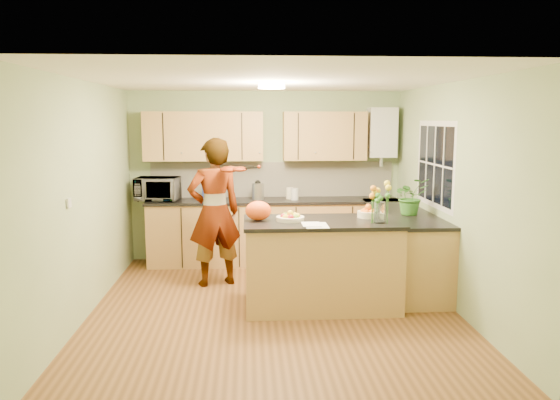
{
  "coord_description": "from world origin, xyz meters",
  "views": [
    {
      "loc": [
        -0.28,
        -5.86,
        2.09
      ],
      "look_at": [
        0.11,
        0.5,
        1.15
      ],
      "focal_mm": 35.0,
      "sensor_mm": 36.0,
      "label": 1
    }
  ],
  "objects": [
    {
      "name": "splashback",
      "position": [
        0.1,
        2.23,
        1.2
      ],
      "size": [
        3.6,
        0.02,
        0.52
      ],
      "primitive_type": "cube",
      "color": "white",
      "rests_on": "back_counter"
    },
    {
      "name": "upper_cabinets",
      "position": [
        -0.18,
        2.08,
        1.85
      ],
      "size": [
        3.2,
        0.34,
        0.7
      ],
      "color": "#B48848",
      "rests_on": "wall_back"
    },
    {
      "name": "wall_left",
      "position": [
        -2.0,
        0.0,
        1.25
      ],
      "size": [
        0.02,
        4.5,
        2.5
      ],
      "primitive_type": "cube",
      "color": "#89A072",
      "rests_on": "floor"
    },
    {
      "name": "ceiling_lamp",
      "position": [
        0.0,
        0.3,
        2.46
      ],
      "size": [
        0.3,
        0.3,
        0.07
      ],
      "color": "#FFEABF",
      "rests_on": "ceiling"
    },
    {
      "name": "potted_plant",
      "position": [
        1.7,
        0.57,
        1.17
      ],
      "size": [
        0.47,
        0.42,
        0.45
      ],
      "primitive_type": "imported",
      "rotation": [
        0.0,
        0.0,
        0.19
      ],
      "color": "#367627",
      "rests_on": "right_counter"
    },
    {
      "name": "floor",
      "position": [
        0.0,
        0.0,
        0.0
      ],
      "size": [
        4.5,
        4.5,
        0.0
      ],
      "primitive_type": "plane",
      "color": "brown",
      "rests_on": "ground"
    },
    {
      "name": "violin",
      "position": [
        -0.5,
        0.71,
        1.49
      ],
      "size": [
        0.63,
        0.54,
        0.16
      ],
      "primitive_type": null,
      "rotation": [
        0.17,
        0.0,
        -0.61
      ],
      "color": "#4E1204",
      "rests_on": "violinist"
    },
    {
      "name": "orange_bag",
      "position": [
        -0.16,
        0.06,
        1.09
      ],
      "size": [
        0.33,
        0.3,
        0.22
      ],
      "primitive_type": "ellipsoid",
      "rotation": [
        0.0,
        0.0,
        0.22
      ],
      "color": "#FF5015",
      "rests_on": "peninsula_island"
    },
    {
      "name": "blue_box",
      "position": [
        -0.77,
        1.95,
        1.05
      ],
      "size": [
        0.32,
        0.28,
        0.21
      ],
      "primitive_type": "cube",
      "rotation": [
        0.0,
        0.0,
        -0.38
      ],
      "color": "navy",
      "rests_on": "back_counter"
    },
    {
      "name": "right_counter",
      "position": [
        1.7,
        0.85,
        0.47
      ],
      "size": [
        0.62,
        2.24,
        0.94
      ],
      "color": "#B48848",
      "rests_on": "floor"
    },
    {
      "name": "wall_front",
      "position": [
        0.0,
        -2.25,
        1.25
      ],
      "size": [
        4.0,
        0.02,
        2.5
      ],
      "primitive_type": "cube",
      "color": "#89A072",
      "rests_on": "floor"
    },
    {
      "name": "flower_vase",
      "position": [
        1.14,
        -0.17,
        1.32
      ],
      "size": [
        0.27,
        0.27,
        0.5
      ],
      "rotation": [
        0.0,
        0.0,
        0.16
      ],
      "color": "silver",
      "rests_on": "peninsula_island"
    },
    {
      "name": "back_counter",
      "position": [
        0.1,
        1.95,
        0.47
      ],
      "size": [
        3.64,
        0.62,
        0.94
      ],
      "color": "#B48848",
      "rests_on": "floor"
    },
    {
      "name": "jar_cream",
      "position": [
        0.34,
        2.0,
        1.02
      ],
      "size": [
        0.14,
        0.14,
        0.17
      ],
      "primitive_type": "cylinder",
      "rotation": [
        0.0,
        0.0,
        -0.41
      ],
      "color": "beige",
      "rests_on": "back_counter"
    },
    {
      "name": "fruit_dish",
      "position": [
        0.19,
        0.01,
        1.03
      ],
      "size": [
        0.31,
        0.31,
        0.11
      ],
      "color": "beige",
      "rests_on": "peninsula_island"
    },
    {
      "name": "jar_white",
      "position": [
        0.4,
        1.88,
        1.02
      ],
      "size": [
        0.14,
        0.14,
        0.17
      ],
      "primitive_type": "cylinder",
      "rotation": [
        0.0,
        0.0,
        0.37
      ],
      "color": "silver",
      "rests_on": "back_counter"
    },
    {
      "name": "peninsula_island",
      "position": [
        0.54,
        0.01,
        0.49
      ],
      "size": [
        1.72,
        0.88,
        0.99
      ],
      "color": "#B48848",
      "rests_on": "floor"
    },
    {
      "name": "papers",
      "position": [
        0.44,
        -0.29,
        0.99
      ],
      "size": [
        0.24,
        0.32,
        0.01
      ],
      "primitive_type": "cube",
      "color": "white",
      "rests_on": "peninsula_island"
    },
    {
      "name": "boiler",
      "position": [
        1.7,
        2.09,
        1.9
      ],
      "size": [
        0.4,
        0.3,
        0.86
      ],
      "color": "silver",
      "rests_on": "wall_back"
    },
    {
      "name": "violinist",
      "position": [
        -0.7,
        0.93,
        0.93
      ],
      "size": [
        0.79,
        0.65,
        1.87
      ],
      "primitive_type": "imported",
      "rotation": [
        0.0,
        0.0,
        3.49
      ],
      "color": "#EEBD91",
      "rests_on": "floor"
    },
    {
      "name": "microwave",
      "position": [
        -1.56,
        1.97,
        1.11
      ],
      "size": [
        0.64,
        0.47,
        0.33
      ],
      "primitive_type": "imported",
      "rotation": [
        0.0,
        0.0,
        -0.11
      ],
      "color": "silver",
      "rests_on": "back_counter"
    },
    {
      "name": "wall_right",
      "position": [
        2.0,
        0.0,
        1.25
      ],
      "size": [
        0.02,
        4.5,
        2.5
      ],
      "primitive_type": "cube",
      "color": "#89A072",
      "rests_on": "floor"
    },
    {
      "name": "kettle",
      "position": [
        -0.13,
        1.95,
        1.07
      ],
      "size": [
        0.17,
        0.17,
        0.33
      ],
      "rotation": [
        0.0,
        0.0,
        -0.25
      ],
      "color": "#B7B7BC",
      "rests_on": "back_counter"
    },
    {
      "name": "wall_back",
      "position": [
        0.0,
        2.25,
        1.25
      ],
      "size": [
        4.0,
        0.02,
        2.5
      ],
      "primitive_type": "cube",
      "color": "#89A072",
      "rests_on": "floor"
    },
    {
      "name": "window_right",
      "position": [
        1.99,
        0.6,
        1.55
      ],
      "size": [
        0.01,
        1.3,
        1.05
      ],
      "color": "silver",
      "rests_on": "wall_right"
    },
    {
      "name": "light_switch",
      "position": [
        -1.99,
        -0.6,
        1.3
      ],
      "size": [
        0.02,
        0.09,
        0.09
      ],
      "primitive_type": "cube",
      "color": "silver",
      "rests_on": "wall_left"
    },
    {
      "name": "ceiling",
      "position": [
        0.0,
        0.0,
        2.5
      ],
      "size": [
        4.0,
        4.5,
        0.02
      ],
      "primitive_type": "cube",
      "color": "white",
      "rests_on": "wall_back"
    },
    {
      "name": "orange_bowl",
      "position": [
        1.09,
        0.16,
        1.05
      ],
      "size": [
        0.24,
        0.24,
        0.14
      ],
      "color": "beige",
      "rests_on": "peninsula_island"
    }
  ]
}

